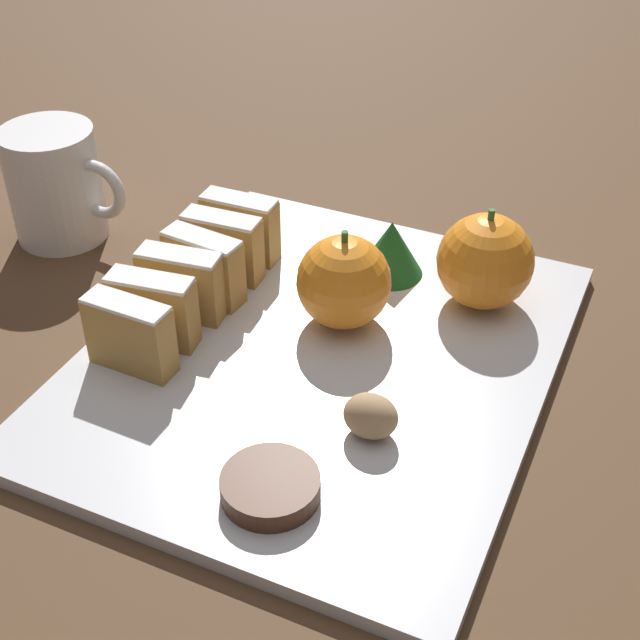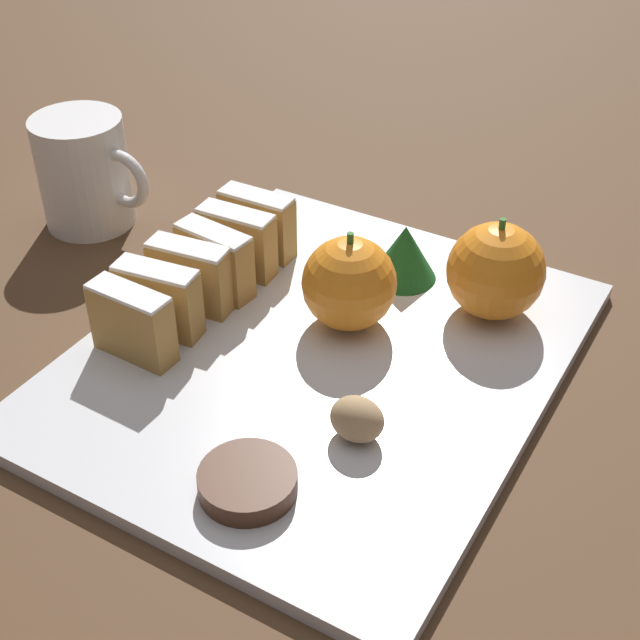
{
  "view_description": "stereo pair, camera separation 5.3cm",
  "coord_description": "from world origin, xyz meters",
  "px_view_note": "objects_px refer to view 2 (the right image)",
  "views": [
    {
      "loc": [
        0.21,
        -0.47,
        0.43
      ],
      "look_at": [
        0.0,
        0.0,
        0.04
      ],
      "focal_mm": 50.0,
      "sensor_mm": 36.0,
      "label": 1
    },
    {
      "loc": [
        0.26,
        -0.44,
        0.43
      ],
      "look_at": [
        0.0,
        0.0,
        0.04
      ],
      "focal_mm": 50.0,
      "sensor_mm": 36.0,
      "label": 2
    }
  ],
  "objects_px": {
    "chocolate_cookie": "(248,482)",
    "coffee_mug": "(85,172)",
    "orange_near": "(353,285)",
    "walnut": "(357,419)",
    "orange_far": "(496,271)"
  },
  "relations": [
    {
      "from": "chocolate_cookie",
      "to": "coffee_mug",
      "type": "height_order",
      "value": "coffee_mug"
    },
    {
      "from": "orange_near",
      "to": "chocolate_cookie",
      "type": "relative_size",
      "value": 1.29
    },
    {
      "from": "chocolate_cookie",
      "to": "coffee_mug",
      "type": "distance_m",
      "value": 0.39
    },
    {
      "from": "chocolate_cookie",
      "to": "orange_near",
      "type": "bearing_deg",
      "value": 98.36
    },
    {
      "from": "walnut",
      "to": "coffee_mug",
      "type": "height_order",
      "value": "coffee_mug"
    },
    {
      "from": "orange_near",
      "to": "walnut",
      "type": "height_order",
      "value": "orange_near"
    },
    {
      "from": "orange_near",
      "to": "orange_far",
      "type": "relative_size",
      "value": 0.96
    },
    {
      "from": "walnut",
      "to": "coffee_mug",
      "type": "xyz_separation_m",
      "value": [
        -0.35,
        0.14,
        0.02
      ]
    },
    {
      "from": "walnut",
      "to": "coffee_mug",
      "type": "relative_size",
      "value": 0.32
    },
    {
      "from": "walnut",
      "to": "coffee_mug",
      "type": "distance_m",
      "value": 0.38
    },
    {
      "from": "orange_near",
      "to": "walnut",
      "type": "distance_m",
      "value": 0.13
    },
    {
      "from": "walnut",
      "to": "coffee_mug",
      "type": "bearing_deg",
      "value": 158.76
    },
    {
      "from": "orange_near",
      "to": "coffee_mug",
      "type": "bearing_deg",
      "value": 174.03
    },
    {
      "from": "orange_near",
      "to": "orange_far",
      "type": "xyz_separation_m",
      "value": [
        0.09,
        0.07,
        0.0
      ]
    },
    {
      "from": "coffee_mug",
      "to": "orange_near",
      "type": "bearing_deg",
      "value": -5.97
    }
  ]
}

